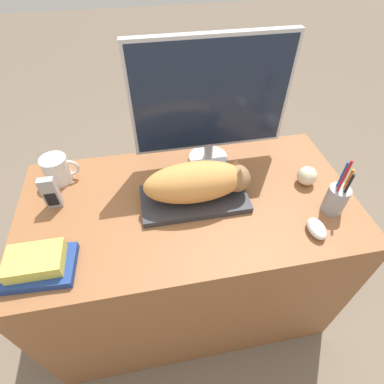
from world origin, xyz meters
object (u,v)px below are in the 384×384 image
cat (200,182)px  keyboard (194,199)px  phone (51,193)px  pen_cup (336,199)px  monitor (211,100)px  computer_mouse (317,228)px  coffee_mug (57,169)px  book_stack (37,264)px  baseball (307,176)px

cat → keyboard: bearing=180.0°
phone → pen_cup: bearing=-11.9°
monitor → computer_mouse: size_ratio=6.54×
keyboard → monitor: bearing=65.3°
coffee_mug → pen_cup: 1.03m
coffee_mug → computer_mouse: bearing=-26.1°
pen_cup → book_stack: bearing=-176.5°
keyboard → coffee_mug: (-0.50, 0.21, 0.04)m
keyboard → baseball: baseball is taller
phone → book_stack: phone is taller
phone → book_stack: 0.27m
computer_mouse → book_stack: book_stack is taller
coffee_mug → keyboard: bearing=-23.0°
coffee_mug → pen_cup: size_ratio=0.57×
book_stack → keyboard: bearing=20.5°
monitor → baseball: monitor is taller
pen_cup → phone: (-0.97, 0.20, 0.00)m
cat → computer_mouse: 0.42m
cat → pen_cup: 0.47m
keyboard → computer_mouse: 0.43m
coffee_mug → baseball: size_ratio=1.81×
monitor → cat: bearing=-110.5°
book_stack → baseball: bearing=12.3°
monitor → baseball: size_ratio=7.88×
baseball → book_stack: 0.98m
baseball → book_stack: baseball is taller
cat → pen_cup: (0.45, -0.13, -0.04)m
keyboard → cat: 0.09m
monitor → phone: size_ratio=4.57×
pen_cup → computer_mouse: bearing=-141.1°
coffee_mug → monitor: bearing=1.2°
cat → monitor: monitor is taller
keyboard → baseball: (0.44, 0.02, 0.02)m
computer_mouse → coffee_mug: coffee_mug is taller
cat → baseball: 0.43m
baseball → monitor: bearing=148.7°
cat → baseball: bearing=2.2°
keyboard → coffee_mug: coffee_mug is taller
keyboard → computer_mouse: (0.37, -0.21, 0.01)m
computer_mouse → pen_cup: bearing=38.9°
monitor → book_stack: (-0.61, -0.41, -0.25)m
pen_cup → book_stack: (-0.98, -0.06, -0.03)m
cat → phone: cat is taller
coffee_mug → book_stack: 0.40m
monitor → book_stack: size_ratio=2.65×
pen_cup → phone: pen_cup is taller
keyboard → computer_mouse: bearing=-29.9°
computer_mouse → pen_cup: size_ratio=0.38×
computer_mouse → book_stack: bearing=178.6°
monitor → book_stack: 0.78m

